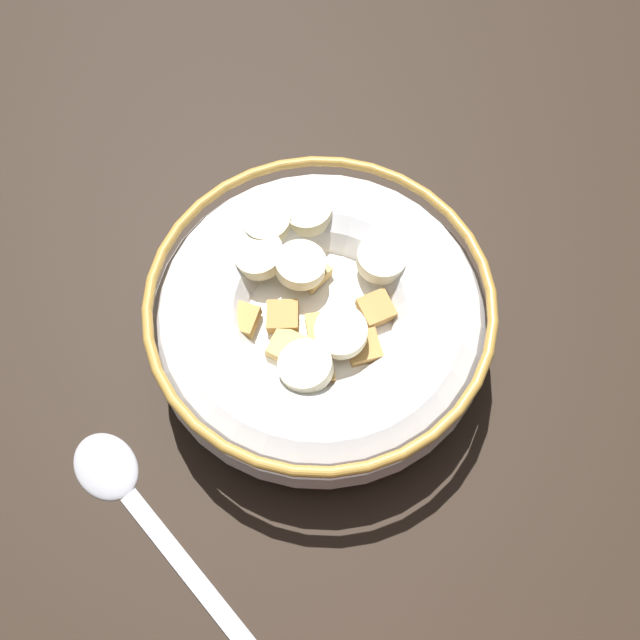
# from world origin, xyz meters

# --- Properties ---
(ground_plane) EXTENTS (1.23, 1.23, 0.02)m
(ground_plane) POSITION_xyz_m (0.00, 0.00, -0.01)
(ground_plane) COLOR black
(cereal_bowl) EXTENTS (0.19, 0.19, 0.06)m
(cereal_bowl) POSITION_xyz_m (-0.00, -0.00, 0.03)
(cereal_bowl) COLOR silver
(cereal_bowl) RESTS_ON ground_plane
(spoon) EXTENTS (0.04, 0.16, 0.01)m
(spoon) POSITION_xyz_m (0.14, -0.02, 0.00)
(spoon) COLOR #A5A5AD
(spoon) RESTS_ON ground_plane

